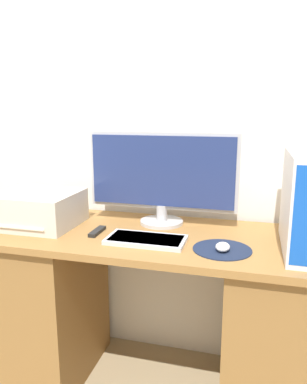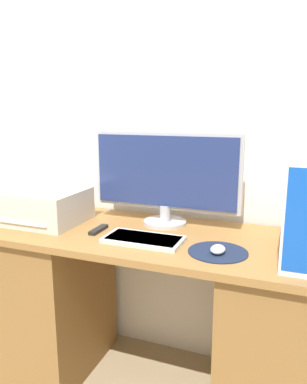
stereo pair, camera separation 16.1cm
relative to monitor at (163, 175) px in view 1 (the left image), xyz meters
The scene contains 8 objects.
wall_back 0.38m from the monitor, 90.73° to the left, with size 6.40×0.05×2.70m.
desk 0.64m from the monitor, 90.91° to the right, with size 1.57×0.61×0.79m.
monitor is the anchor object (origin of this frame).
keyboard 0.35m from the monitor, 90.94° to the right, with size 0.33×0.17×0.02m.
mousepad 0.48m from the monitor, 41.85° to the right, with size 0.23×0.23×0.00m.
mouse 0.48m from the monitor, 43.40° to the right, with size 0.06×0.08×0.03m.
printer 0.61m from the monitor, 162.57° to the right, with size 0.38×0.33×0.16m.
remote_control 0.40m from the monitor, 137.96° to the right, with size 0.03×0.13×0.02m.
Camera 1 is at (0.42, -1.21, 1.33)m, focal length 35.00 mm.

